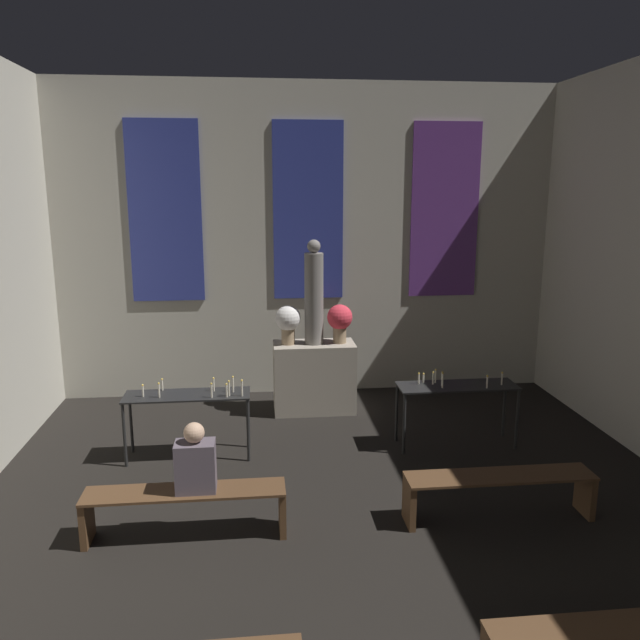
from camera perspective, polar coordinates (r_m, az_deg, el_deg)
wall_back at (r=9.49m, az=-1.12°, el=7.26°), size 7.68×0.16×4.66m
altar at (r=8.92m, az=-0.54°, el=-5.24°), size 1.15×0.58×0.99m
statue at (r=8.64m, az=-0.56°, el=2.26°), size 0.26×0.26×1.46m
flower_vase_left at (r=8.69m, az=-2.95°, el=-0.09°), size 0.36×0.36×0.55m
flower_vase_right at (r=8.75m, az=1.82°, el=0.01°), size 0.36×0.36×0.55m
candle_rack_left at (r=7.54m, az=-11.97°, el=-7.32°), size 1.46×0.46×0.98m
candle_rack_right at (r=7.88m, az=12.41°, el=-6.47°), size 1.46×0.46×0.98m
pew_back_left at (r=6.06m, az=-12.20°, el=-16.07°), size 1.83×0.36×0.46m
pew_back_right at (r=6.45m, az=16.07°, el=-14.47°), size 1.83×0.36×0.46m
person_seated at (r=5.87m, az=-11.32°, el=-12.59°), size 0.36×0.24×0.65m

